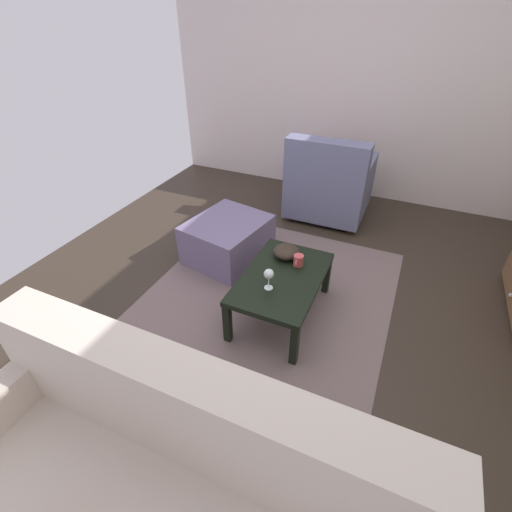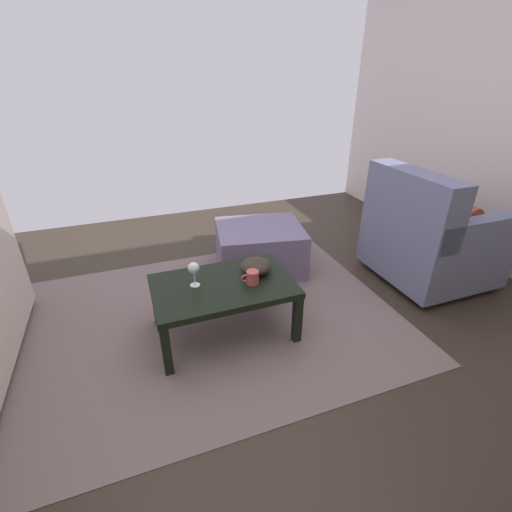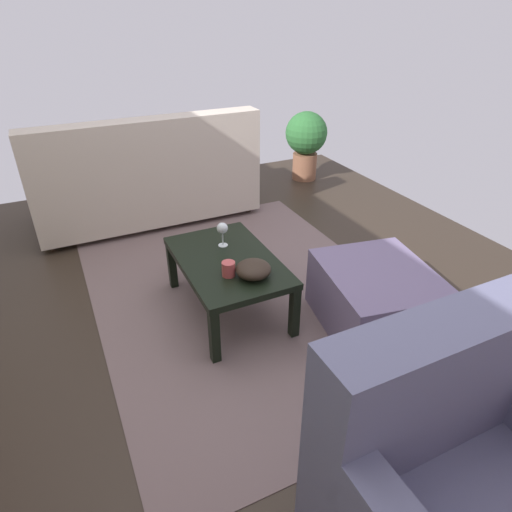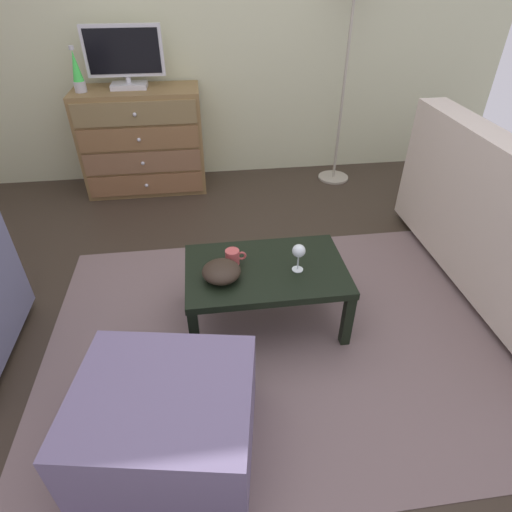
{
  "view_description": "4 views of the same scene",
  "coord_description": "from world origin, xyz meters",
  "px_view_note": "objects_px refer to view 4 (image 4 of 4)",
  "views": [
    {
      "loc": [
        2.07,
        0.63,
        1.99
      ],
      "look_at": [
        0.25,
        -0.18,
        0.6
      ],
      "focal_mm": 25.64,
      "sensor_mm": 36.0,
      "label": 1
    },
    {
      "loc": [
        0.57,
        1.8,
        1.55
      ],
      "look_at": [
        -0.17,
        -0.2,
        0.44
      ],
      "focal_mm": 25.32,
      "sensor_mm": 36.0,
      "label": 2
    },
    {
      "loc": [
        -2.0,
        0.77,
        1.7
      ],
      "look_at": [
        -0.07,
        -0.15,
        0.46
      ],
      "focal_mm": 30.73,
      "sensor_mm": 36.0,
      "label": 3
    },
    {
      "loc": [
        -0.18,
        -1.8,
        1.73
      ],
      "look_at": [
        0.03,
        -0.17,
        0.55
      ],
      "focal_mm": 29.4,
      "sensor_mm": 36.0,
      "label": 4
    }
  ],
  "objects_px": {
    "coffee_table": "(266,275)",
    "dresser": "(143,141)",
    "tv": "(124,56)",
    "mug": "(233,257)",
    "bowl_decorative": "(221,271)",
    "wine_glass": "(299,252)",
    "ottoman": "(166,420)",
    "lava_lamp": "(77,72)"
  },
  "relations": [
    {
      "from": "coffee_table",
      "to": "dresser",
      "type": "bearing_deg",
      "value": 113.16
    },
    {
      "from": "tv",
      "to": "mug",
      "type": "relative_size",
      "value": 5.23
    },
    {
      "from": "bowl_decorative",
      "to": "wine_glass",
      "type": "bearing_deg",
      "value": 2.97
    },
    {
      "from": "coffee_table",
      "to": "wine_glass",
      "type": "bearing_deg",
      "value": -13.32
    },
    {
      "from": "bowl_decorative",
      "to": "tv",
      "type": "bearing_deg",
      "value": 107.04
    },
    {
      "from": "mug",
      "to": "ottoman",
      "type": "distance_m",
      "value": 0.89
    },
    {
      "from": "lava_lamp",
      "to": "wine_glass",
      "type": "distance_m",
      "value": 2.34
    },
    {
      "from": "dresser",
      "to": "bowl_decorative",
      "type": "bearing_deg",
      "value": -73.95
    },
    {
      "from": "lava_lamp",
      "to": "mug",
      "type": "relative_size",
      "value": 2.89
    },
    {
      "from": "coffee_table",
      "to": "mug",
      "type": "relative_size",
      "value": 7.53
    },
    {
      "from": "lava_lamp",
      "to": "bowl_decorative",
      "type": "xyz_separation_m",
      "value": [
        0.95,
        -1.85,
        -0.59
      ]
    },
    {
      "from": "wine_glass",
      "to": "bowl_decorative",
      "type": "height_order",
      "value": "wine_glass"
    },
    {
      "from": "coffee_table",
      "to": "ottoman",
      "type": "bearing_deg",
      "value": -125.7
    },
    {
      "from": "coffee_table",
      "to": "wine_glass",
      "type": "height_order",
      "value": "wine_glass"
    },
    {
      "from": "dresser",
      "to": "lava_lamp",
      "type": "bearing_deg",
      "value": -173.85
    },
    {
      "from": "mug",
      "to": "bowl_decorative",
      "type": "height_order",
      "value": "bowl_decorative"
    },
    {
      "from": "dresser",
      "to": "lava_lamp",
      "type": "relative_size",
      "value": 3.06
    },
    {
      "from": "ottoman",
      "to": "lava_lamp",
      "type": "bearing_deg",
      "value": 104.92
    },
    {
      "from": "lava_lamp",
      "to": "ottoman",
      "type": "bearing_deg",
      "value": -75.08
    },
    {
      "from": "lava_lamp",
      "to": "coffee_table",
      "type": "xyz_separation_m",
      "value": [
        1.19,
        -1.79,
        -0.68
      ]
    },
    {
      "from": "tv",
      "to": "ottoman",
      "type": "distance_m",
      "value": 2.76
    },
    {
      "from": "coffee_table",
      "to": "ottoman",
      "type": "distance_m",
      "value": 0.9
    },
    {
      "from": "wine_glass",
      "to": "ottoman",
      "type": "relative_size",
      "value": 0.22
    },
    {
      "from": "tv",
      "to": "wine_glass",
      "type": "bearing_deg",
      "value": -62.42
    },
    {
      "from": "wine_glass",
      "to": "bowl_decorative",
      "type": "bearing_deg",
      "value": -177.03
    },
    {
      "from": "dresser",
      "to": "ottoman",
      "type": "bearing_deg",
      "value": -84.07
    },
    {
      "from": "dresser",
      "to": "bowl_decorative",
      "type": "distance_m",
      "value": 1.97
    },
    {
      "from": "lava_lamp",
      "to": "ottoman",
      "type": "distance_m",
      "value": 2.73
    },
    {
      "from": "mug",
      "to": "bowl_decorative",
      "type": "distance_m",
      "value": 0.14
    },
    {
      "from": "lava_lamp",
      "to": "ottoman",
      "type": "relative_size",
      "value": 0.47
    },
    {
      "from": "bowl_decorative",
      "to": "lava_lamp",
      "type": "bearing_deg",
      "value": 117.14
    },
    {
      "from": "dresser",
      "to": "mug",
      "type": "bearing_deg",
      "value": -70.88
    },
    {
      "from": "lava_lamp",
      "to": "coffee_table",
      "type": "distance_m",
      "value": 2.26
    },
    {
      "from": "tv",
      "to": "ottoman",
      "type": "xyz_separation_m",
      "value": [
        0.31,
        -2.59,
        -0.91
      ]
    },
    {
      "from": "tv",
      "to": "ottoman",
      "type": "relative_size",
      "value": 0.85
    },
    {
      "from": "dresser",
      "to": "lava_lamp",
      "type": "distance_m",
      "value": 0.71
    },
    {
      "from": "bowl_decorative",
      "to": "ottoman",
      "type": "bearing_deg",
      "value": -112.86
    },
    {
      "from": "mug",
      "to": "ottoman",
      "type": "relative_size",
      "value": 0.16
    },
    {
      "from": "tv",
      "to": "coffee_table",
      "type": "bearing_deg",
      "value": -66.0
    },
    {
      "from": "lava_lamp",
      "to": "bowl_decorative",
      "type": "relative_size",
      "value": 1.65
    },
    {
      "from": "bowl_decorative",
      "to": "ottoman",
      "type": "height_order",
      "value": "bowl_decorative"
    },
    {
      "from": "tv",
      "to": "lava_lamp",
      "type": "distance_m",
      "value": 0.38
    }
  ]
}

